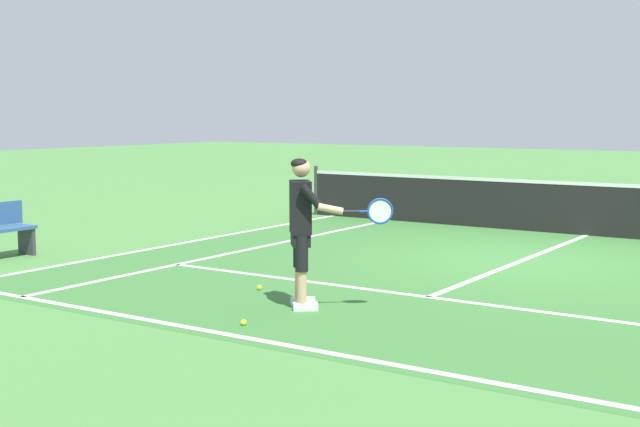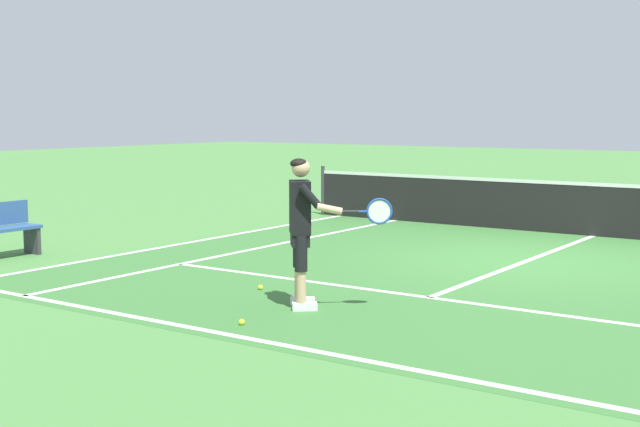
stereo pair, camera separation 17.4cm
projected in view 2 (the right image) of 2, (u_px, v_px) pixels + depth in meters
name	position (u px, v px, depth m)	size (l,w,h in m)	color
ground_plane	(528.00, 261.00, 13.07)	(80.00, 80.00, 0.00)	#477F3D
court_inner_surface	(491.00, 274.00, 11.94)	(10.98, 9.52, 0.00)	#387033
line_baseline	(296.00, 347.00, 8.21)	(10.98, 0.10, 0.01)	white
line_service	(429.00, 297.00, 10.44)	(8.23, 0.10, 0.01)	white
line_centre_service	(527.00, 261.00, 13.05)	(0.10, 6.40, 0.01)	white
line_singles_left	(258.00, 248.00, 14.26)	(0.10, 9.12, 0.01)	white
line_doubles_left	(196.00, 241.00, 15.03)	(0.10, 9.12, 0.01)	white
tennis_net	(594.00, 209.00, 15.61)	(11.96, 0.08, 1.07)	#333338
tennis_player	(303.00, 222.00, 9.78)	(1.19, 0.68, 1.71)	white
tennis_ball_near_feet	(242.00, 322.00, 9.08)	(0.07, 0.07, 0.07)	#CCE02D
tennis_ball_by_baseline	(260.00, 287.00, 10.90)	(0.07, 0.07, 0.07)	#CCE02D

